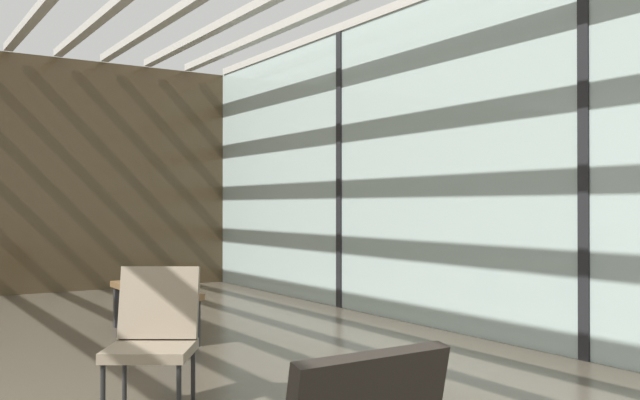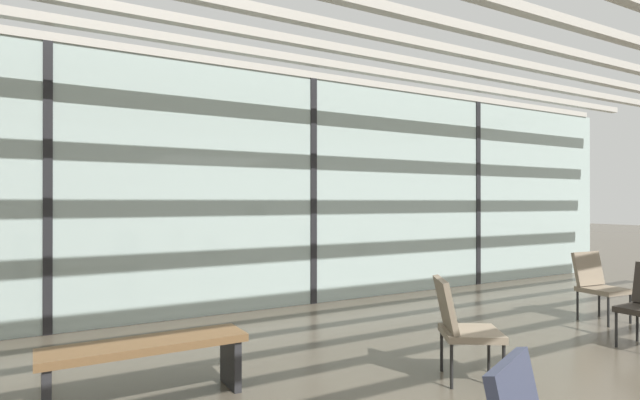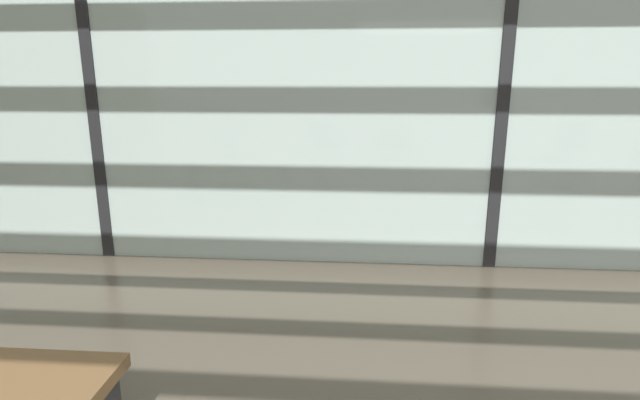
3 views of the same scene
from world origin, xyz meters
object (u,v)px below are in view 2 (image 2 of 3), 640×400
object	(u,v)px
lounge_chair_3	(597,282)
waiting_bench	(147,355)
parked_airplane	(165,180)
lounge_chair_5	(461,322)

from	to	relation	value
lounge_chair_3	waiting_bench	xyz separation A→B (m)	(-5.56, 0.18, -0.13)
parked_airplane	lounge_chair_3	world-z (taller)	parked_airplane
lounge_chair_3	parked_airplane	bearing A→B (deg)	115.27
parked_airplane	lounge_chair_3	size ratio (longest dim) A/B	16.34
parked_airplane	lounge_chair_5	distance (m)	10.01
lounge_chair_5	waiting_bench	xyz separation A→B (m)	(-2.43, 0.85, -0.13)
lounge_chair_5	waiting_bench	distance (m)	2.58
parked_airplane	waiting_bench	bearing A→B (deg)	-103.33
parked_airplane	lounge_chair_3	distance (m)	9.95
lounge_chair_5	lounge_chair_3	bearing A→B (deg)	-45.02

